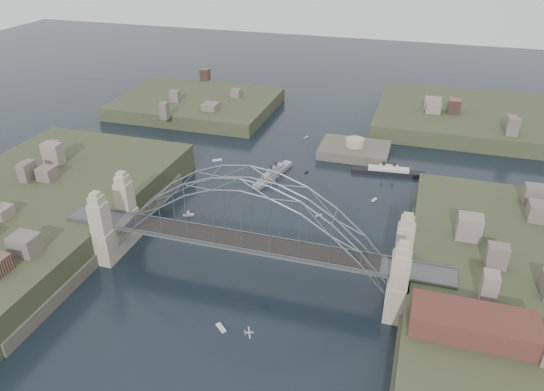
{
  "coord_description": "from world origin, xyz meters",
  "views": [
    {
      "loc": [
        31.13,
        -83.63,
        68.18
      ],
      "look_at": [
        0.0,
        18.0,
        10.0
      ],
      "focal_mm": 33.84,
      "sensor_mm": 36.0,
      "label": 1
    }
  ],
  "objects_px": {
    "naval_cruiser_far": "(258,119)",
    "bridge": "(246,226)",
    "wharf_shed": "(473,324)",
    "ocean_liner": "(388,172)",
    "fort_island": "(354,155)",
    "naval_cruiser_near": "(273,174)"
  },
  "relations": [
    {
      "from": "bridge",
      "to": "wharf_shed",
      "type": "relative_size",
      "value": 4.2
    },
    {
      "from": "wharf_shed",
      "to": "ocean_liner",
      "type": "height_order",
      "value": "wharf_shed"
    },
    {
      "from": "bridge",
      "to": "naval_cruiser_near",
      "type": "height_order",
      "value": "bridge"
    },
    {
      "from": "bridge",
      "to": "fort_island",
      "type": "height_order",
      "value": "bridge"
    },
    {
      "from": "ocean_liner",
      "to": "naval_cruiser_far",
      "type": "bearing_deg",
      "value": 148.81
    },
    {
      "from": "naval_cruiser_far",
      "to": "wharf_shed",
      "type": "bearing_deg",
      "value": -55.42
    },
    {
      "from": "wharf_shed",
      "to": "naval_cruiser_far",
      "type": "bearing_deg",
      "value": 124.58
    },
    {
      "from": "naval_cruiser_far",
      "to": "ocean_liner",
      "type": "relative_size",
      "value": 0.67
    },
    {
      "from": "fort_island",
      "to": "naval_cruiser_far",
      "type": "relative_size",
      "value": 1.48
    },
    {
      "from": "bridge",
      "to": "naval_cruiser_near",
      "type": "relative_size",
      "value": 4.36
    },
    {
      "from": "naval_cruiser_far",
      "to": "bridge",
      "type": "bearing_deg",
      "value": -72.95
    },
    {
      "from": "wharf_shed",
      "to": "naval_cruiser_near",
      "type": "xyz_separation_m",
      "value": [
        -52.46,
        60.9,
        -9.11
      ]
    },
    {
      "from": "fort_island",
      "to": "wharf_shed",
      "type": "xyz_separation_m",
      "value": [
        32.0,
        -84.0,
        10.34
      ]
    },
    {
      "from": "naval_cruiser_near",
      "to": "naval_cruiser_far",
      "type": "relative_size",
      "value": 1.3
    },
    {
      "from": "wharf_shed",
      "to": "fort_island",
      "type": "bearing_deg",
      "value": 110.85
    },
    {
      "from": "fort_island",
      "to": "wharf_shed",
      "type": "bearing_deg",
      "value": -69.15
    },
    {
      "from": "fort_island",
      "to": "naval_cruiser_far",
      "type": "distance_m",
      "value": 44.21
    },
    {
      "from": "ocean_liner",
      "to": "fort_island",
      "type": "bearing_deg",
      "value": 136.47
    },
    {
      "from": "naval_cruiser_far",
      "to": "naval_cruiser_near",
      "type": "bearing_deg",
      "value": -66.02
    },
    {
      "from": "naval_cruiser_near",
      "to": "naval_cruiser_far",
      "type": "distance_m",
      "value": 46.92
    },
    {
      "from": "ocean_liner",
      "to": "naval_cruiser_near",
      "type": "bearing_deg",
      "value": -160.28
    },
    {
      "from": "naval_cruiser_far",
      "to": "ocean_liner",
      "type": "xyz_separation_m",
      "value": [
        51.57,
        -31.22,
        0.06
      ]
    }
  ]
}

